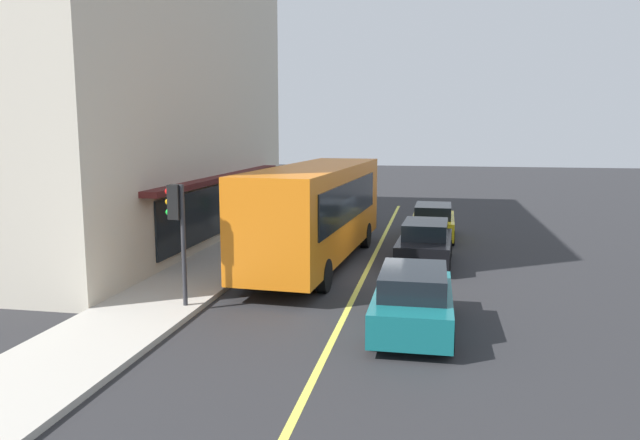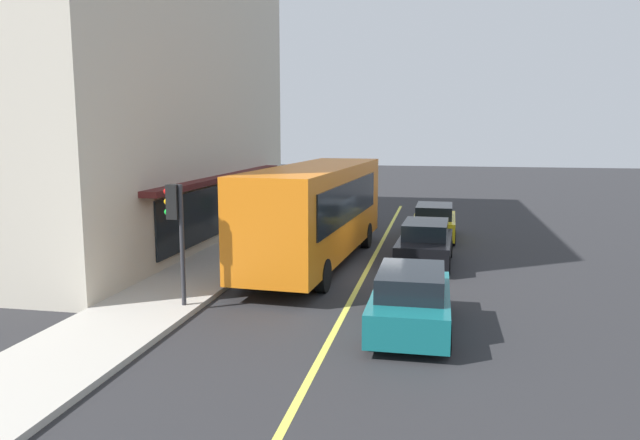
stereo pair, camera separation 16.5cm
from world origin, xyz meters
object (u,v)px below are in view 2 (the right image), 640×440
object	(u,v)px
car_black	(425,244)
car_yellow	(434,222)
pedestrian_waiting	(279,209)
car_teal	(411,300)
bus	(317,209)
traffic_light	(175,216)

from	to	relation	value
car_black	car_yellow	bearing A→B (deg)	-2.75
car_yellow	pedestrian_waiting	size ratio (longest dim) A/B	2.49
car_teal	bus	bearing A→B (deg)	28.76
car_yellow	car_teal	xyz separation A→B (m)	(-12.52, 0.38, 0.00)
traffic_light	pedestrian_waiting	world-z (taller)	traffic_light
traffic_light	car_yellow	distance (m)	13.80
bus	traffic_light	size ratio (longest dim) A/B	3.52
bus	car_black	distance (m)	4.02
car_yellow	traffic_light	bearing A→B (deg)	151.58
bus	car_yellow	world-z (taller)	bus
traffic_light	car_teal	bearing A→B (deg)	-94.44
car_black	pedestrian_waiting	bearing A→B (deg)	53.87
car_black	car_teal	xyz separation A→B (m)	(-7.34, 0.13, 0.00)
bus	traffic_light	xyz separation A→B (m)	(-6.12, 2.51, 0.55)
car_yellow	bus	bearing A→B (deg)	145.97
car_yellow	pedestrian_waiting	xyz separation A→B (m)	(-0.30, 6.93, 0.45)
bus	car_teal	world-z (taller)	bus
bus	pedestrian_waiting	world-z (taller)	bus
bus	pedestrian_waiting	bearing A→B (deg)	27.50
bus	car_teal	bearing A→B (deg)	-151.24
car_teal	traffic_light	bearing A→B (deg)	85.56
car_teal	pedestrian_waiting	distance (m)	13.87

